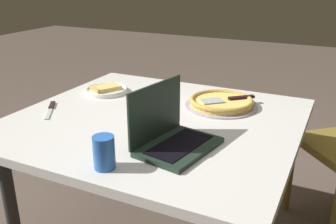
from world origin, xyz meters
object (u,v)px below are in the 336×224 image
pizza_plate (106,90)px  dining_table (156,132)px  table_knife (51,108)px  pizza_tray (221,102)px  laptop (171,134)px  drink_cup (104,152)px

pizza_plate → dining_table: bearing=-27.5°
dining_table → table_knife: 0.50m
pizza_tray → pizza_plate: bearing=-174.7°
laptop → table_knife: size_ratio=1.72×
laptop → pizza_tray: 0.49m
pizza_tray → drink_cup: (-0.15, -0.72, 0.04)m
pizza_tray → drink_cup: 0.74m
dining_table → laptop: laptop is taller
dining_table → laptop: size_ratio=3.63×
pizza_plate → table_knife: bearing=-104.6°
table_knife → pizza_tray: bearing=28.7°
pizza_plate → drink_cup: (0.45, -0.66, 0.04)m
laptop → table_knife: bearing=170.5°
pizza_plate → drink_cup: drink_cup is taller
laptop → drink_cup: bearing=-118.6°
pizza_tray → table_knife: pizza_tray is taller
pizza_tray → table_knife: 0.79m
dining_table → drink_cup: bearing=-83.1°
pizza_plate → laptop: bearing=-36.7°
laptop → table_knife: laptop is taller
pizza_tray → drink_cup: bearing=-102.2°
pizza_plate → table_knife: 0.33m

